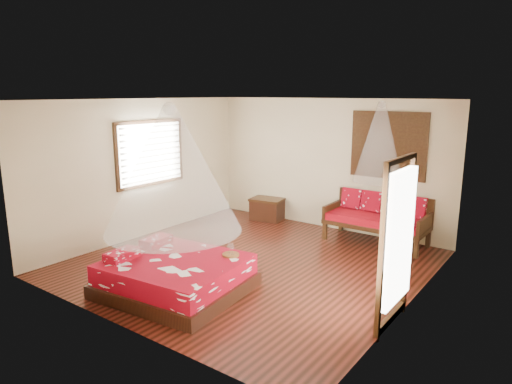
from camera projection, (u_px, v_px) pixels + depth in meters
room at (251, 184)px, 7.68m from camera, size 5.54×5.54×2.84m
bed at (175, 275)px, 6.79m from camera, size 2.12×1.95×0.63m
daybed at (378, 217)px, 8.98m from camera, size 1.95×0.87×0.98m
storage_chest at (267, 209)px, 10.64m from camera, size 0.81×0.65×0.51m
shutter_panel at (388, 145)px, 8.94m from camera, size 1.52×0.06×1.32m
window_left at (151, 153)px, 9.34m from camera, size 0.10×1.74×1.34m
glazed_door at (395, 243)px, 5.72m from camera, size 0.08×1.02×2.16m
wine_tray at (231, 252)px, 6.89m from camera, size 0.26×0.26×0.21m
mosquito_net_main at (172, 170)px, 6.44m from camera, size 1.97×1.97×1.80m
mosquito_net_daybed at (380, 142)px, 8.56m from camera, size 0.94×0.94×1.50m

